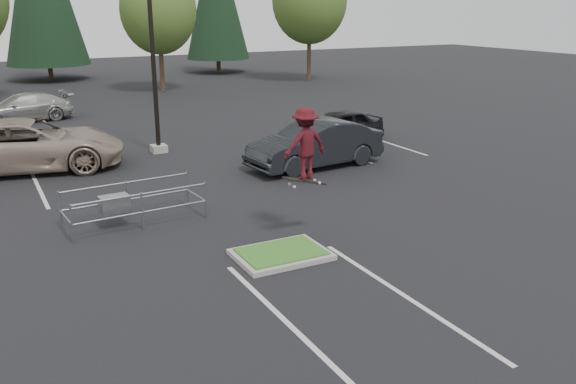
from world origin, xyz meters
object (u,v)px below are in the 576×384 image
decid_c (158,13)px  skateboarder (305,144)px  car_r_charc (315,144)px  decid_d (309,3)px  car_l_tan (27,145)px  car_r_black (338,126)px  cart_corral (119,203)px  light_pole (152,38)px  car_far_silver (23,108)px

decid_c → skateboarder: decid_c is taller
skateboarder → car_r_charc: 7.28m
decid_d → decid_c: bearing=-177.6°
car_l_tan → car_r_black: (12.50, -1.38, -0.22)m
decid_d → cart_corral: decid_d is taller
decid_d → car_l_tan: size_ratio=1.40×
decid_c → decid_d: (12.00, 0.50, 0.66)m
cart_corral → car_l_tan: size_ratio=0.57×
light_pole → car_r_charc: size_ratio=1.94×
light_pole → car_r_black: 8.63m
car_r_charc → car_r_black: size_ratio=1.25×
car_far_silver → light_pole: bearing=15.2°
car_r_black → car_far_silver: bearing=-139.0°
car_r_charc → car_r_black: car_r_charc is taller
light_pole → decid_c: 18.67m
light_pole → car_l_tan: size_ratio=1.50×
skateboarder → car_far_silver: bearing=-81.3°
decid_d → car_far_silver: size_ratio=1.92×
car_r_charc → decid_d: bearing=145.2°
skateboarder → car_far_silver: skateboarder is taller
car_far_silver → car_r_charc: bearing=22.6°
decid_c → skateboarder: (-4.79, -28.83, -2.80)m
car_l_tan → car_r_charc: 10.52m
car_r_black → decid_d: bearing=150.1°
cart_corral → car_far_silver: (-0.78, 18.03, 0.05)m
decid_c → car_r_black: decid_c is taller
decid_c → car_r_charc: decid_c is taller
light_pole → skateboarder: bearing=-86.4°
cart_corral → car_r_charc: 8.49m
skateboarder → car_l_tan: 12.04m
skateboarder → cart_corral: bearing=-40.2°
car_l_tan → car_r_charc: bearing=-104.6°
skateboarder → decid_d: bearing=-124.2°
car_l_tan → car_r_black: size_ratio=1.61×
car_far_silver → decid_c: bearing=121.4°
skateboarder → car_r_black: skateboarder is taller
cart_corral → car_l_tan: 7.70m
car_r_black → car_far_silver: (-11.70, 11.88, 0.00)m
decid_d → car_r_black: 23.14m
skateboarder → car_far_silver: size_ratio=0.42×
light_pole → car_far_silver: light_pole is taller
cart_corral → car_far_silver: bearing=88.0°
skateboarder → car_l_tan: (-5.70, 10.50, -1.51)m
decid_c → car_r_charc: bearing=-92.5°
light_pole → car_r_black: bearing=-14.1°
car_l_tan → car_r_black: 12.58m
car_l_tan → car_far_silver: size_ratio=1.37×
car_l_tan → car_far_silver: car_l_tan is taller
cart_corral → skateboarder: skateboarder is taller
cart_corral → car_r_black: car_r_black is taller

